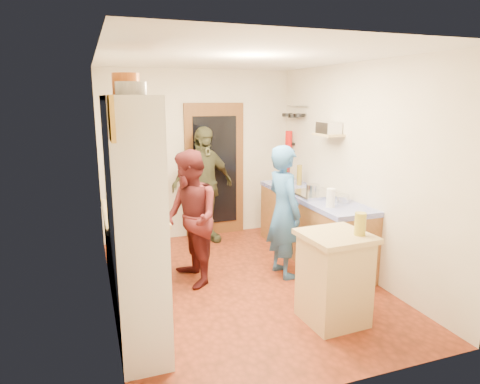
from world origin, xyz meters
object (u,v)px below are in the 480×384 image
right_counter_base (312,228)px  person_hob (287,212)px  person_back (204,185)px  hutch_body (135,224)px  island_base (334,280)px  person_left (191,218)px

right_counter_base → person_hob: person_hob is taller
person_hob → person_back: person_back is taller
hutch_body → island_base: bearing=-9.9°
right_counter_base → person_back: (-1.22, 1.13, 0.47)m
island_base → person_back: (-0.56, 2.76, 0.46)m
island_base → person_hob: size_ratio=0.53×
island_base → person_hob: (0.06, 1.19, 0.39)m
person_back → person_hob: bearing=-85.6°
person_hob → person_left: 1.17m
hutch_body → island_base: 1.99m
person_back → right_counter_base: bearing=-60.2°
island_base → hutch_body: bearing=170.1°
island_base → person_left: bearing=128.1°
person_hob → person_back: 1.69m
person_left → island_base: bearing=32.8°
right_counter_base → island_base: (-0.66, -1.62, 0.01)m
person_hob → island_base: bearing=171.9°
hutch_body → person_left: bearing=54.7°
hutch_body → right_counter_base: bearing=27.5°
right_counter_base → person_hob: (-0.60, -0.43, 0.40)m
hutch_body → right_counter_base: hutch_body is taller
person_hob → person_back: size_ratio=0.92×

